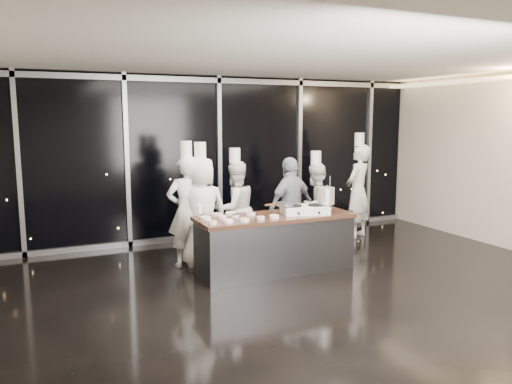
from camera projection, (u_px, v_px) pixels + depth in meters
ground at (303, 289)px, 7.03m from camera, size 9.00×9.00×0.00m
room_shell at (317, 129)px, 6.77m from camera, size 9.02×7.02×3.21m
window_wall at (219, 158)px, 9.89m from camera, size 8.90×0.11×3.20m
demo_counter at (275, 243)px, 7.77m from camera, size 2.46×0.86×0.90m
stove at (305, 209)px, 7.83m from camera, size 0.79×0.59×0.14m
frying_pan at (285, 204)px, 7.74m from camera, size 0.51×0.34×0.05m
stock_pot at (326, 196)px, 7.87m from camera, size 0.32×0.32×0.26m
prep_bowls at (231, 217)px, 7.43m from camera, size 1.14×0.67×0.05m
squeeze_bottle at (199, 210)px, 7.55m from camera, size 0.06×0.06×0.23m
chef_far_left at (187, 210)px, 8.01m from camera, size 0.67×0.46×2.03m
chef_left at (201, 211)px, 8.06m from camera, size 0.89×0.60×2.01m
chef_center at (235, 208)px, 8.63m from camera, size 0.90×0.75×1.88m
guest at (291, 206)px, 8.74m from camera, size 1.09×0.72×1.72m
chef_right at (315, 205)px, 9.23m from camera, size 0.93×0.84×1.79m
chef_side at (358, 190)px, 9.98m from camera, size 0.81×0.72×2.10m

